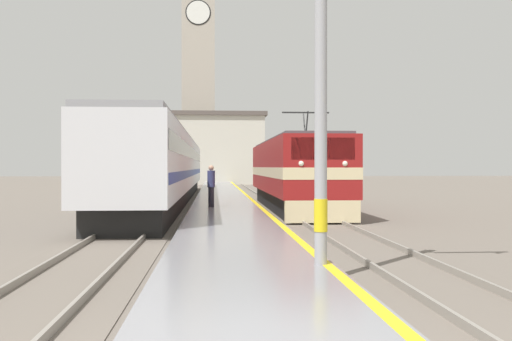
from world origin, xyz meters
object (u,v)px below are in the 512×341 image
(passenger_train, at_px, (169,166))
(catenary_mast, at_px, (326,58))
(person_on_platform, at_px, (211,185))
(locomotive_train, at_px, (293,173))
(clock_tower, at_px, (199,67))

(passenger_train, relative_size, catenary_mast, 5.30)
(passenger_train, xyz_separation_m, person_on_platform, (2.62, -10.11, -0.82))
(person_on_platform, bearing_deg, catenary_mast, -82.21)
(locomotive_train, bearing_deg, clock_tower, 96.47)
(locomotive_train, relative_size, passenger_train, 0.42)
(locomotive_train, bearing_deg, catenary_mast, -95.77)
(locomotive_train, distance_m, catenary_mast, 18.92)
(passenger_train, relative_size, clock_tower, 1.34)
(passenger_train, bearing_deg, person_on_platform, -75.45)
(passenger_train, distance_m, clock_tower, 47.58)
(passenger_train, height_order, clock_tower, clock_tower)
(locomotive_train, xyz_separation_m, clock_tower, (-5.99, 52.81, 14.00))
(person_on_platform, xyz_separation_m, clock_tower, (-1.94, 55.68, 14.48))
(passenger_train, bearing_deg, locomotive_train, -47.32)
(locomotive_train, xyz_separation_m, passenger_train, (-6.67, 7.24, 0.34))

